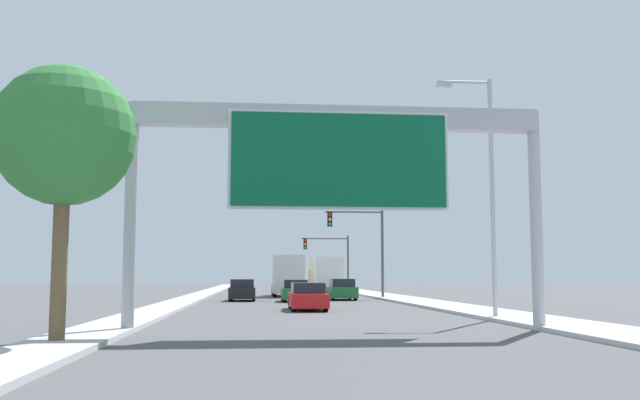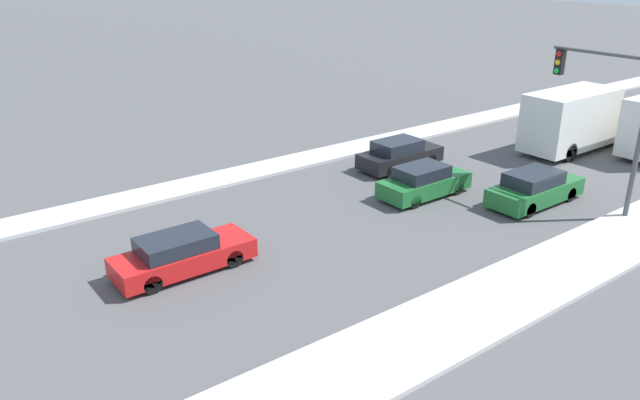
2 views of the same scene
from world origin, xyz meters
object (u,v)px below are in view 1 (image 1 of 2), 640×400
(sign_gantry, at_px, (339,151))
(truck_box_secondary, at_px, (325,276))
(street_lamp_right, at_px, (486,179))
(car_near_right, at_px, (308,297))
(car_mid_left, at_px, (295,291))
(traffic_light_near_intersection, at_px, (365,238))
(truck_box_primary, at_px, (287,276))
(car_far_right, at_px, (242,291))
(traffic_light_mid_block, at_px, (332,253))
(car_near_left, at_px, (342,290))
(palm_tree_foreground, at_px, (64,137))

(sign_gantry, relative_size, truck_box_secondary, 1.48)
(street_lamp_right, bearing_deg, car_near_right, 129.00)
(car_mid_left, xyz_separation_m, traffic_light_near_intersection, (5.44, 4.81, 3.82))
(car_mid_left, xyz_separation_m, truck_box_primary, (0.00, 11.81, 1.00))
(sign_gantry, bearing_deg, car_far_right, 97.33)
(car_mid_left, bearing_deg, car_near_right, -90.00)
(traffic_light_mid_block, xyz_separation_m, street_lamp_right, (1.48, -44.62, 1.66))
(car_near_left, height_order, car_far_right, car_near_left)
(car_mid_left, height_order, street_lamp_right, street_lamp_right)
(sign_gantry, height_order, traffic_light_mid_block, sign_gantry)
(car_near_left, bearing_deg, street_lamp_right, -82.28)
(car_mid_left, distance_m, traffic_light_near_intersection, 8.20)
(car_near_left, height_order, traffic_light_near_intersection, traffic_light_near_intersection)
(car_mid_left, bearing_deg, car_far_right, 151.85)
(car_near_left, bearing_deg, car_near_right, -103.29)
(traffic_light_mid_block, relative_size, palm_tree_foreground, 0.82)
(sign_gantry, relative_size, car_near_left, 2.84)
(car_far_right, bearing_deg, car_near_right, -75.48)
(car_far_right, bearing_deg, palm_tree_foreground, -97.26)
(car_near_left, distance_m, palm_tree_foreground, 34.47)
(truck_box_secondary, xyz_separation_m, palm_tree_foreground, (-10.96, -44.88, 3.57))
(car_far_right, xyz_separation_m, truck_box_primary, (3.50, 9.94, 0.99))
(car_near_right, bearing_deg, sign_gantry, -90.00)
(car_near_left, xyz_separation_m, car_mid_left, (-3.50, -3.18, -0.02))
(truck_box_primary, distance_m, traffic_light_mid_block, 14.15)
(street_lamp_right, bearing_deg, truck_box_secondary, 95.01)
(car_near_left, xyz_separation_m, traffic_light_mid_block, (1.64, 21.63, 3.24))
(car_near_right, height_order, truck_box_secondary, truck_box_secondary)
(car_near_right, xyz_separation_m, traffic_light_near_intersection, (5.44, 16.45, 3.85))
(truck_box_primary, bearing_deg, traffic_light_near_intersection, -52.18)
(traffic_light_near_intersection, relative_size, traffic_light_mid_block, 1.17)
(street_lamp_right, bearing_deg, car_mid_left, 108.46)
(car_near_right, height_order, traffic_light_near_intersection, traffic_light_near_intersection)
(truck_box_primary, bearing_deg, street_lamp_right, -78.19)
(car_near_left, relative_size, traffic_light_near_intersection, 0.70)
(truck_box_primary, xyz_separation_m, palm_tree_foreground, (-7.46, -41.00, 3.54))
(car_far_right, distance_m, car_mid_left, 3.97)
(car_near_left, distance_m, street_lamp_right, 23.71)
(car_near_left, xyz_separation_m, car_near_right, (-3.50, -14.82, -0.05))
(truck_box_primary, height_order, truck_box_secondary, truck_box_primary)
(car_near_left, relative_size, car_far_right, 1.05)
(sign_gantry, relative_size, car_near_right, 2.77)
(sign_gantry, distance_m, traffic_light_near_intersection, 30.64)
(car_mid_left, xyz_separation_m, traffic_light_mid_block, (5.14, 24.81, 3.26))
(car_near_right, xyz_separation_m, traffic_light_mid_block, (5.14, 36.45, 3.29))
(traffic_light_near_intersection, distance_m, street_lamp_right, 24.67)
(car_far_right, distance_m, car_near_right, 13.96)
(palm_tree_foreground, bearing_deg, car_far_right, 82.74)
(car_far_right, bearing_deg, traffic_light_near_intersection, 18.17)
(sign_gantry, distance_m, car_far_right, 27.87)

